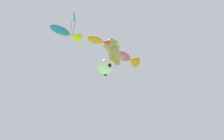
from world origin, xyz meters
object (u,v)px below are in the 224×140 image
at_px(fish_kite_magenta, 128,59).
at_px(fish_kite_tangerine, 101,41).
at_px(soccer_ball_kite, 105,67).
at_px(diamond_kite, 74,20).
at_px(teddy_bear_kite, 115,52).
at_px(fish_kite_cobalt, 68,33).

xyz_separation_m(fish_kite_magenta, fish_kite_tangerine, (-2.77, 0.74, 0.80)).
height_order(soccer_ball_kite, fish_kite_tangerine, fish_kite_tangerine).
bearing_deg(soccer_ball_kite, fish_kite_magenta, 14.56).
xyz_separation_m(soccer_ball_kite, fish_kite_magenta, (3.76, 0.98, 3.09)).
distance_m(fish_kite_tangerine, diamond_kite, 2.81).
xyz_separation_m(teddy_bear_kite, soccer_ball_kite, (-0.62, 0.28, -1.41)).
height_order(fish_kite_magenta, fish_kite_tangerine, fish_kite_tangerine).
distance_m(teddy_bear_kite, fish_kite_magenta, 3.77).
bearing_deg(diamond_kite, soccer_ball_kite, -44.33).
bearing_deg(fish_kite_cobalt, diamond_kite, -101.41).
height_order(fish_kite_tangerine, fish_kite_cobalt, fish_kite_tangerine).
height_order(teddy_bear_kite, fish_kite_magenta, fish_kite_magenta).
relative_size(fish_kite_magenta, fish_kite_cobalt, 0.99).
distance_m(soccer_ball_kite, fish_kite_cobalt, 5.00).
distance_m(teddy_bear_kite, fish_kite_cobalt, 4.50).
xyz_separation_m(teddy_bear_kite, diamond_kite, (-2.40, 2.02, 2.92)).
distance_m(fish_kite_magenta, diamond_kite, 5.73).
relative_size(fish_kite_tangerine, diamond_kite, 0.93).
distance_m(teddy_bear_kite, diamond_kite, 4.29).
relative_size(soccer_ball_kite, fish_kite_magenta, 0.40).
bearing_deg(diamond_kite, teddy_bear_kite, -40.10).
bearing_deg(soccer_ball_kite, teddy_bear_kite, -24.40).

